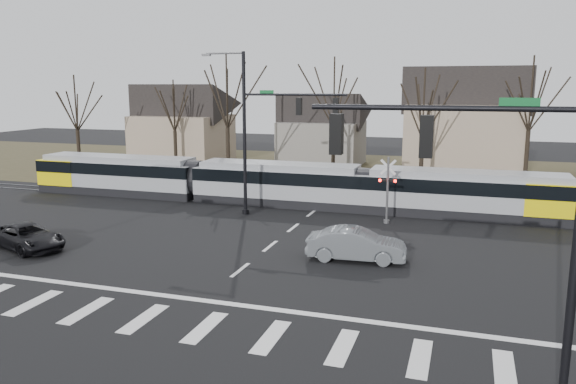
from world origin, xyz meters
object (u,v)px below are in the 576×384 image
(suv, at_px, (27,237))
(rail_crossing_signal, at_px, (387,192))
(sedan, at_px, (356,244))
(tram, at_px, (277,182))

(suv, xyz_separation_m, rail_crossing_signal, (16.54, 11.00, 1.25))
(sedan, relative_size, suv, 0.95)
(tram, bearing_deg, suv, -120.81)
(suv, bearing_deg, sedan, -59.48)
(sedan, bearing_deg, suv, 96.63)
(tram, bearing_deg, rail_crossing_signal, -21.67)
(sedan, distance_m, rail_crossing_signal, 7.84)
(suv, height_order, rail_crossing_signal, rail_crossing_signal)
(tram, height_order, sedan, tram)
(tram, height_order, suv, tram)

